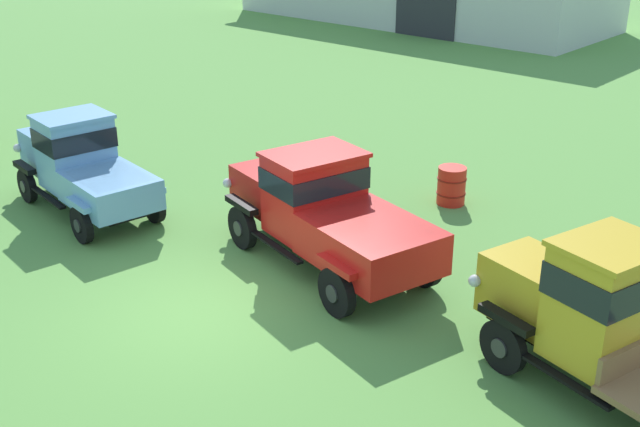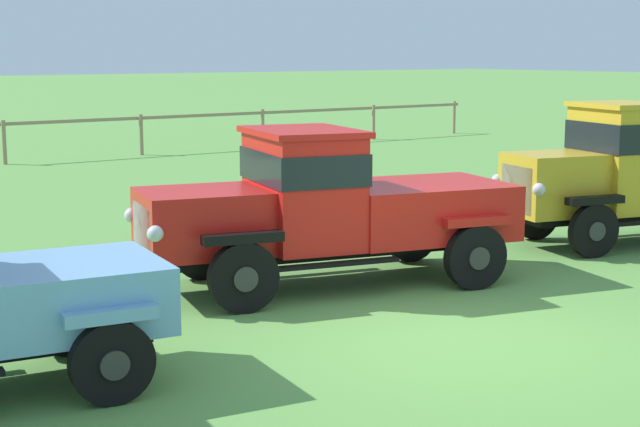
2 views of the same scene
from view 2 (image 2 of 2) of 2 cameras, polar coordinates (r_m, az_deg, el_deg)
The scene contains 5 objects.
ground_plane at distance 11.20m, azimuth 7.29°, elevation -7.03°, with size 240.00×240.00×0.00m, color #5B9342.
paddock_fence at distance 32.88m, azimuth -3.25°, elevation 5.54°, with size 17.79×0.33×1.25m.
vintage_truck_midrow_center at distance 13.23m, azimuth 0.47°, elevation 0.47°, with size 5.41×3.10×2.15m.
vintage_truck_far_side at distance 16.71m, azimuth 16.48°, elevation 2.35°, with size 4.81×2.72×2.33m.
oil_drum_beside_row at distance 16.91m, azimuth -7.60°, elevation 0.07°, with size 0.67×0.67×0.87m.
Camera 2 is at (-7.42, -7.77, 3.16)m, focal length 55.00 mm.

